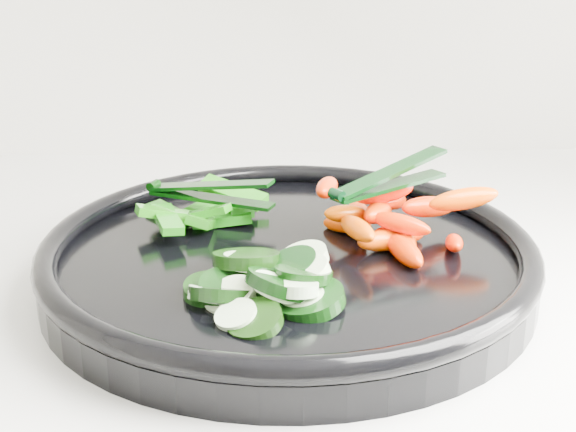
{
  "coord_description": "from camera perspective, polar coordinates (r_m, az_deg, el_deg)",
  "views": [
    {
      "loc": [
        -0.41,
        1.08,
        1.2
      ],
      "look_at": [
        -0.39,
        1.64,
        0.99
      ],
      "focal_mm": 50.0,
      "sensor_mm": 36.0,
      "label": 1
    }
  ],
  "objects": [
    {
      "name": "pepper_pile",
      "position": [
        0.67,
        -6.21,
        0.25
      ],
      "size": [
        0.11,
        0.12,
        0.04
      ],
      "color": "#21730A",
      "rests_on": "veggie_tray"
    },
    {
      "name": "veggie_tray",
      "position": [
        0.61,
        0.0,
        -3.05
      ],
      "size": [
        0.46,
        0.46,
        0.04
      ],
      "color": "black",
      "rests_on": "counter"
    },
    {
      "name": "tong_pepper",
      "position": [
        0.67,
        -5.79,
        1.74
      ],
      "size": [
        0.11,
        0.06,
        0.02
      ],
      "color": "black",
      "rests_on": "pepper_pile"
    },
    {
      "name": "carrot_pile",
      "position": [
        0.63,
        7.18,
        -0.21
      ],
      "size": [
        0.15,
        0.13,
        0.06
      ],
      "color": "#E73C00",
      "rests_on": "veggie_tray"
    },
    {
      "name": "tong_carrot",
      "position": [
        0.62,
        7.08,
        2.57
      ],
      "size": [
        0.1,
        0.08,
        0.02
      ],
      "color": "black",
      "rests_on": "carrot_pile"
    },
    {
      "name": "cucumber_pile",
      "position": [
        0.54,
        -2.25,
        -4.85
      ],
      "size": [
        0.12,
        0.12,
        0.04
      ],
      "color": "black",
      "rests_on": "veggie_tray"
    }
  ]
}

